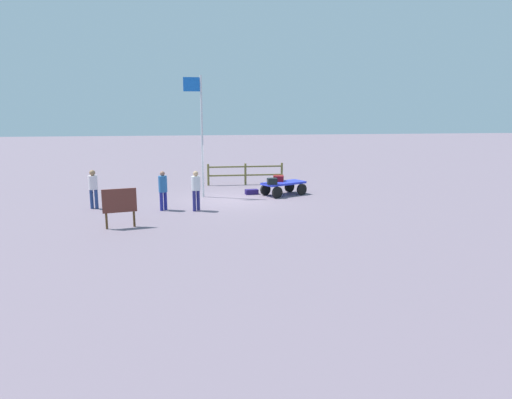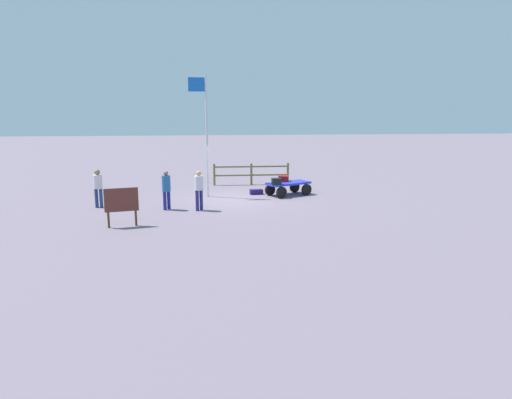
% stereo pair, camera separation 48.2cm
% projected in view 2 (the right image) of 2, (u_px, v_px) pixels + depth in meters
% --- Properties ---
extents(ground_plane, '(120.00, 120.00, 0.00)m').
position_uv_depth(ground_plane, '(237.00, 199.00, 21.31)').
color(ground_plane, slate).
extents(luggage_cart, '(2.35, 1.88, 0.65)m').
position_uv_depth(luggage_cart, '(288.00, 186.00, 22.29)').
color(luggage_cart, '#2835CE').
rests_on(luggage_cart, ground).
extents(suitcase_grey, '(0.56, 0.46, 0.26)m').
position_uv_depth(suitcase_grey, '(283.00, 178.00, 22.79)').
color(suitcase_grey, maroon).
rests_on(suitcase_grey, luggage_cart).
extents(suitcase_dark, '(0.46, 0.34, 0.30)m').
position_uv_depth(suitcase_dark, '(276.00, 181.00, 21.53)').
color(suitcase_dark, black).
rests_on(suitcase_dark, luggage_cart).
extents(suitcase_tan, '(0.53, 0.42, 0.28)m').
position_uv_depth(suitcase_tan, '(284.00, 179.00, 22.37)').
color(suitcase_tan, maroon).
rests_on(suitcase_tan, luggage_cart).
extents(suitcase_maroon, '(0.66, 0.41, 0.24)m').
position_uv_depth(suitcase_maroon, '(256.00, 192.00, 22.64)').
color(suitcase_maroon, '#201553').
rests_on(suitcase_maroon, ground).
extents(worker_lead, '(0.51, 0.51, 1.66)m').
position_uv_depth(worker_lead, '(199.00, 187.00, 18.75)').
color(worker_lead, navy).
rests_on(worker_lead, ground).
extents(worker_trailing, '(0.50, 0.50, 1.64)m').
position_uv_depth(worker_trailing, '(166.00, 187.00, 18.91)').
color(worker_trailing, navy).
rests_on(worker_trailing, ground).
extents(worker_supervisor, '(0.43, 0.43, 1.65)m').
position_uv_depth(worker_supervisor, '(98.00, 185.00, 19.31)').
color(worker_supervisor, navy).
rests_on(worker_supervisor, ground).
extents(flagpole, '(0.86, 0.10, 5.69)m').
position_uv_depth(flagpole, '(205.00, 127.00, 21.39)').
color(flagpole, silver).
rests_on(flagpole, ground).
extents(signboard, '(1.16, 0.31, 1.40)m').
position_uv_depth(signboard, '(121.00, 202.00, 16.08)').
color(signboard, '#4C3319').
rests_on(signboard, ground).
extents(wooden_fence, '(4.27, 0.16, 1.20)m').
position_uv_depth(wooden_fence, '(251.00, 172.00, 25.53)').
color(wooden_fence, brown).
rests_on(wooden_fence, ground).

